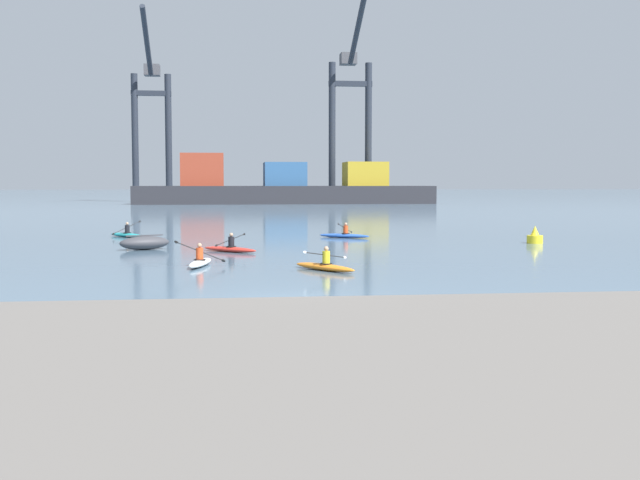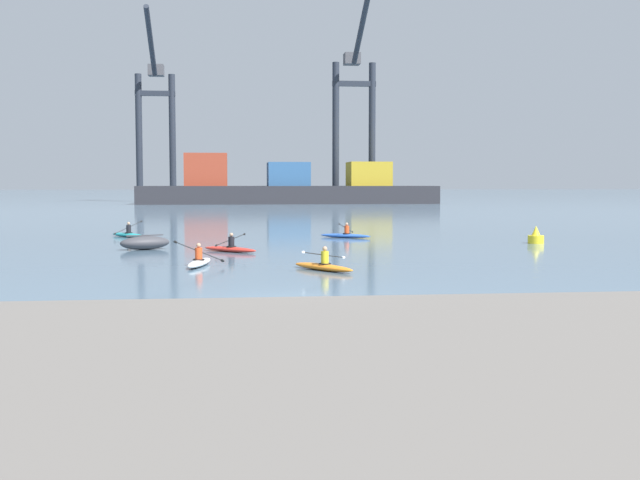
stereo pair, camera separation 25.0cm
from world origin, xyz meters
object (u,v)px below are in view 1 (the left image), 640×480
container_barge (282,188)px  kayak_teal (127,234)px  kayak_orange (325,266)px  channel_buoy (535,237)px  kayak_white (200,262)px  kayak_red (230,248)px  gantry_crane_west_mid (351,104)px  capsized_dinghy (145,243)px  gantry_crane_west (151,113)px  kayak_blue (344,235)px

container_barge → kayak_teal: 81.78m
kayak_teal → kayak_orange: bearing=-63.7°
channel_buoy → kayak_white: bearing=-151.2°
container_barge → kayak_white: 99.01m
container_barge → kayak_red: size_ratio=16.94×
gantry_crane_west_mid → kayak_teal: (-28.01, -85.87, -16.93)m
channel_buoy → kayak_white: size_ratio=0.29×
capsized_dinghy → kayak_orange: 13.33m
kayak_white → capsized_dinghy: bearing=110.3°
gantry_crane_west → channel_buoy: bearing=-73.4°
kayak_red → capsized_dinghy: bearing=156.8°
kayak_teal → kayak_white: bearing=-74.0°
kayak_red → kayak_orange: bearing=-67.4°
gantry_crane_west → container_barge: bearing=-33.2°
kayak_red → kayak_blue: bearing=52.7°
gantry_crane_west_mid → channel_buoy: size_ratio=34.51×
kayak_teal → container_barge: bearing=79.0°
gantry_crane_west → gantry_crane_west_mid: (35.08, -9.16, 1.05)m
container_barge → kayak_teal: size_ratio=16.57×
channel_buoy → kayak_white: (-18.51, -10.20, -0.19)m
container_barge → capsized_dinghy: bearing=-98.5°
kayak_orange → kayak_white: (-4.91, 2.25, 0.00)m
kayak_teal → channel_buoy: bearing=-18.6°
kayak_orange → kayak_red: bearing=112.6°
gantry_crane_west → kayak_red: (13.54, -106.69, -15.88)m
kayak_orange → gantry_crane_west: bearing=98.5°
kayak_red → kayak_teal: kayak_teal is taller
channel_buoy → kayak_white: 21.13m
gantry_crane_west → kayak_teal: (7.07, -95.04, -15.88)m
capsized_dinghy → kayak_blue: 13.77m
gantry_crane_west → gantry_crane_west_mid: 36.27m
container_barge → gantry_crane_west_mid: gantry_crane_west_mid is taller
gantry_crane_west → kayak_red: bearing=-82.8°
gantry_crane_west → channel_buoy: size_ratio=32.62×
kayak_white → gantry_crane_west_mid: bearing=77.6°
gantry_crane_west → kayak_red: size_ratio=11.20×
kayak_blue → kayak_teal: bearing=170.7°
gantry_crane_west → channel_buoy: (30.80, -103.03, -15.69)m
gantry_crane_west_mid → capsized_dinghy: bearing=-105.2°
kayak_blue → gantry_crane_west: bearing=102.0°
channel_buoy → kayak_orange: size_ratio=0.32×
container_barge → kayak_blue: size_ratio=15.51×
kayak_white → channel_buoy: bearing=28.8°
gantry_crane_west → kayak_orange: 117.82m
capsized_dinghy → kayak_teal: kayak_teal is taller
capsized_dinghy → container_barge: bearing=81.5°
capsized_dinghy → channel_buoy: 21.69m
kayak_teal → kayak_blue: bearing=-9.3°
capsized_dinghy → kayak_white: size_ratio=0.82×
container_barge → kayak_white: (-10.35, -98.44, -2.44)m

